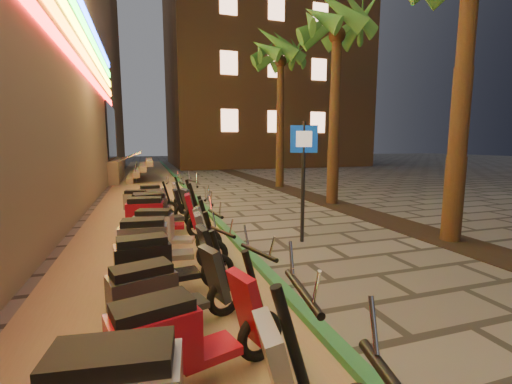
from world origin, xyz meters
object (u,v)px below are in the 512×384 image
object	(u,v)px
scooter_3	(184,337)
scooter_6	(161,243)
scooter_4	(165,294)
scooter_12	(158,196)
pedestrian_sign	(303,165)
scooter_11	(144,202)
scooter_10	(155,206)
scooter_9	(161,210)
scooter_5	(162,263)
scooter_7	(167,230)
scooter_8	(159,216)

from	to	relation	value
scooter_3	scooter_6	distance (m)	2.80
scooter_4	scooter_12	distance (m)	7.45
pedestrian_sign	scooter_11	bearing A→B (deg)	152.62
scooter_4	scooter_10	distance (m)	5.64
scooter_9	scooter_5	bearing A→B (deg)	-106.29
scooter_6	scooter_12	world-z (taller)	scooter_6
scooter_5	scooter_9	size ratio (longest dim) A/B	0.94
scooter_5	scooter_11	xyz separation A→B (m)	(-0.24, 5.54, -0.05)
scooter_5	scooter_7	size ratio (longest dim) A/B	1.02
scooter_4	scooter_12	world-z (taller)	scooter_4
scooter_5	scooter_9	distance (m)	3.64
pedestrian_sign	scooter_8	size ratio (longest dim) A/B	1.42
scooter_11	scooter_12	bearing A→B (deg)	75.54
scooter_3	pedestrian_sign	bearing A→B (deg)	37.02
scooter_5	scooter_6	bearing A→B (deg)	81.35
scooter_11	scooter_12	xyz separation A→B (m)	(0.42, 0.95, 0.01)
pedestrian_sign	scooter_9	distance (m)	3.52
scooter_8	scooter_9	xyz separation A→B (m)	(0.07, 0.74, -0.01)
scooter_7	scooter_11	bearing A→B (deg)	112.92
scooter_7	scooter_12	distance (m)	4.62
scooter_5	scooter_10	distance (m)	4.69
scooter_7	scooter_11	distance (m)	3.69
scooter_5	scooter_8	bearing A→B (deg)	81.58
scooter_3	scooter_8	xyz separation A→B (m)	(-0.01, 4.81, 0.05)
scooter_7	scooter_10	bearing A→B (deg)	109.27
pedestrian_sign	scooter_12	size ratio (longest dim) A/B	1.69
scooter_6	scooter_10	bearing A→B (deg)	94.50
scooter_5	scooter_3	bearing A→B (deg)	-94.62
pedestrian_sign	scooter_4	distance (m)	4.33
scooter_4	scooter_12	bearing A→B (deg)	71.43
scooter_7	scooter_11	size ratio (longest dim) A/B	1.09
scooter_7	scooter_5	bearing A→B (deg)	-79.36
scooter_5	scooter_9	bearing A→B (deg)	80.75
scooter_5	scooter_7	distance (m)	1.88
scooter_4	scooter_11	size ratio (longest dim) A/B	1.05
scooter_4	scooter_8	xyz separation A→B (m)	(0.09, 3.86, 0.07)
pedestrian_sign	scooter_6	size ratio (longest dim) A/B	1.48
scooter_10	scooter_6	bearing A→B (deg)	-94.50
scooter_5	scooter_9	world-z (taller)	scooter_9
scooter_12	scooter_4	bearing A→B (deg)	-98.25
scooter_7	scooter_4	bearing A→B (deg)	-77.88
pedestrian_sign	scooter_10	xyz separation A→B (m)	(-2.97, 2.77, -1.18)
pedestrian_sign	scooter_7	xyz separation A→B (m)	(-2.82, -0.04, -1.16)
scooter_4	scooter_6	xyz separation A→B (m)	(0.05, 1.85, 0.04)
scooter_5	scooter_8	xyz separation A→B (m)	(0.07, 2.90, 0.04)
scooter_5	scooter_11	bearing A→B (deg)	85.44
scooter_6	scooter_8	distance (m)	2.00
scooter_3	scooter_4	bearing A→B (deg)	80.57
scooter_5	scooter_12	xyz separation A→B (m)	(0.18, 6.49, -0.04)
scooter_4	scooter_9	world-z (taller)	scooter_9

